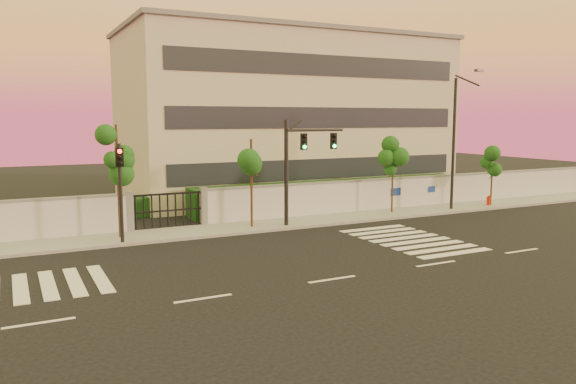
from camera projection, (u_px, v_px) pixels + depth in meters
name	position (u px, v px, depth m)	size (l,w,h in m)	color
ground	(332.00, 279.00, 20.87)	(120.00, 120.00, 0.00)	black
sidewalk	(231.00, 228.00, 30.16)	(60.00, 3.00, 0.15)	gray
perimeter_wall	(223.00, 206.00, 31.40)	(60.00, 0.36, 2.20)	#BABCC2
hedge_row	(224.00, 203.00, 34.33)	(41.00, 4.25, 1.80)	black
institutional_building	(285.00, 116.00, 43.55)	(24.40, 12.40, 12.25)	beige
road_markings	(253.00, 261.00, 23.49)	(57.00, 7.62, 0.02)	silver
street_tree_c	(117.00, 156.00, 27.15)	(1.52, 1.21, 5.66)	#382314
street_tree_d	(252.00, 163.00, 29.88)	(1.59, 1.26, 4.87)	#382314
street_tree_e	(393.00, 160.00, 34.62)	(1.44, 1.15, 4.65)	#382314
street_tree_f	(492.00, 165.00, 37.62)	(1.34, 1.07, 3.87)	#382314
traffic_signal_main	(299.00, 160.00, 30.59)	(3.72, 0.43, 5.88)	black
traffic_signal_secondary	(120.00, 181.00, 26.09)	(0.37, 0.35, 4.81)	black
streetlight_east	(456.00, 137.00, 35.50)	(0.53, 2.13, 8.87)	black
fire_hydrant	(488.00, 201.00, 37.74)	(0.31, 0.30, 0.81)	#B61D0C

